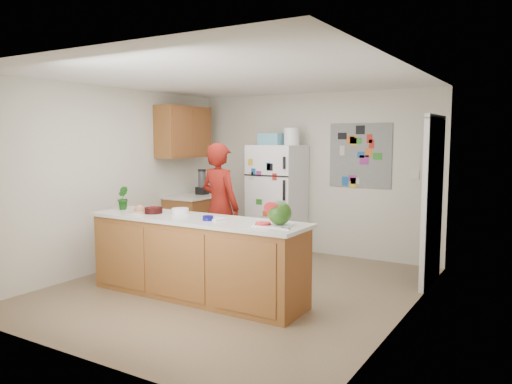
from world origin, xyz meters
The scene contains 26 objects.
floor centered at (0.00, 0.00, -0.01)m, with size 4.00×4.50×0.02m, color brown.
wall_back centered at (0.00, 2.26, 1.25)m, with size 4.00×0.02×2.50m, color beige.
wall_left centered at (-2.01, 0.00, 1.25)m, with size 0.02×4.50×2.50m, color beige.
wall_right centered at (2.01, 0.00, 1.25)m, with size 0.02×4.50×2.50m, color beige.
ceiling centered at (0.00, 0.00, 2.51)m, with size 4.00×4.50×0.02m, color white.
doorway centered at (1.99, 1.45, 1.02)m, with size 0.03×0.85×2.04m, color black.
peninsula_base centered at (-0.20, -0.50, 0.44)m, with size 2.60×0.62×0.88m, color brown.
peninsula_top centered at (-0.20, -0.50, 0.90)m, with size 2.68×0.70×0.04m, color silver.
side_counter_base centered at (-1.69, 1.35, 0.43)m, with size 0.60×0.80×0.86m, color brown.
side_counter_top centered at (-1.69, 1.35, 0.88)m, with size 0.64×0.84×0.04m, color silver.
upper_cabinets centered at (-1.82, 1.30, 1.90)m, with size 0.35×1.00×0.80m, color brown.
refrigerator centered at (-0.45, 1.88, 0.85)m, with size 0.75×0.70×1.70m, color silver.
fridge_top_bin centered at (-0.55, 1.88, 1.79)m, with size 0.35×0.28×0.18m, color #5999B2.
photo_collage centered at (0.75, 2.24, 1.55)m, with size 0.95×0.01×0.95m, color slate.
person centered at (-0.66, 0.64, 0.87)m, with size 0.64×0.42×1.74m, color maroon.
blender_appliance centered at (-1.64, 1.53, 1.09)m, with size 0.12×0.12×0.38m, color black.
cutting_board centered at (0.81, -0.50, 0.93)m, with size 0.37×0.28×0.01m, color silver.
watermelon centered at (0.87, -0.48, 1.05)m, with size 0.24×0.24×0.24m, color #1D6016.
watermelon_slice centered at (0.71, -0.55, 0.94)m, with size 0.16×0.16×0.02m, color red.
cherry_bowl centered at (-0.82, -0.50, 0.96)m, with size 0.21×0.21×0.07m, color black.
white_bowl centered at (-0.55, -0.34, 0.95)m, with size 0.20×0.20×0.06m, color white.
cobalt_bowl centered at (0.04, -0.58, 0.95)m, with size 0.12×0.12×0.05m, color #070861.
plate centered at (-1.04, -0.51, 0.93)m, with size 0.27×0.27×0.02m, color beige.
paper_towel centered at (0.10, -0.51, 0.93)m, with size 0.17×0.15×0.02m, color white.
keys centered at (1.00, -0.61, 0.93)m, with size 0.09×0.04×0.01m, color gray.
potted_plant centered at (-1.38, -0.45, 1.06)m, with size 0.16×0.13×0.29m, color #0C3D11.
Camera 1 is at (3.24, -4.89, 1.81)m, focal length 35.00 mm.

